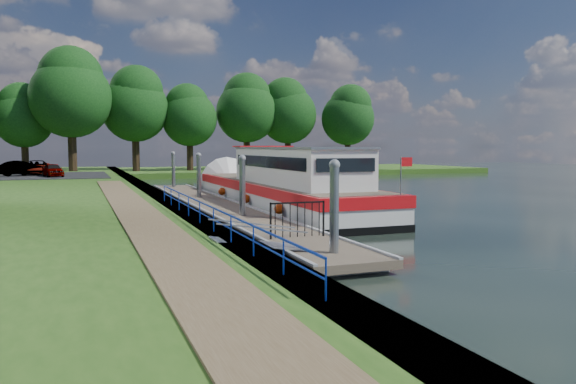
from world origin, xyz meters
name	(u,v)px	position (x,y,z in m)	size (l,w,h in m)	color
ground	(326,264)	(0.00, 0.00, 0.00)	(160.00, 160.00, 0.00)	black
bank_edge	(160,203)	(-2.55, 15.00, 0.39)	(1.10, 90.00, 0.78)	#473D2D
far_bank	(239,171)	(12.00, 52.00, 0.30)	(60.00, 18.00, 0.60)	#2A5017
footpath	(136,211)	(-4.40, 8.00, 0.80)	(1.60, 40.00, 0.05)	brown
carpark	(20,176)	(-11.00, 38.00, 0.81)	(14.00, 12.00, 0.06)	black
blue_fence	(206,210)	(-2.75, 3.00, 1.31)	(0.04, 18.04, 0.72)	#0C2DBF
pontoon	(218,209)	(0.00, 13.00, 0.18)	(2.50, 30.00, 0.56)	brown
mooring_piles	(217,187)	(0.00, 13.00, 1.28)	(0.30, 27.30, 3.55)	gray
gangway	(258,243)	(-1.85, 0.50, 0.63)	(2.58, 1.00, 0.92)	#A5A8AD
gate_panel	(297,214)	(0.00, 2.20, 1.15)	(1.85, 0.05, 1.15)	black
barge	(276,187)	(3.60, 14.47, 1.09)	(4.36, 21.15, 4.78)	black
horizon_trees	(124,103)	(-1.61, 48.68, 7.95)	(54.38, 10.03, 12.87)	#332316
car_a	(53,170)	(-8.35, 35.48, 1.38)	(1.29, 3.21, 1.09)	#999999
car_b	(22,168)	(-10.85, 37.83, 1.47)	(1.34, 3.85, 1.27)	#999999
car_d	(37,168)	(-9.82, 39.43, 1.46)	(2.07, 4.50, 1.25)	#999999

